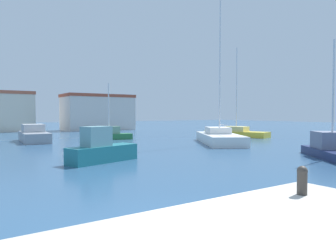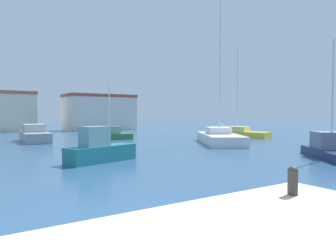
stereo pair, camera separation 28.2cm
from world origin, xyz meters
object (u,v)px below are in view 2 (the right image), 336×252
object	(u,v)px
motorboat_grey_behind_lamppost	(35,135)
sailboat_green_distant_north	(110,135)
mooring_bollard	(293,179)
motorboat_teal_distant_east	(100,149)
sailboat_navy_far_right	(330,148)
sailboat_yellow_mid_harbor	(237,132)
sailboat_white_outer_mooring	(219,137)

from	to	relation	value
motorboat_grey_behind_lamppost	sailboat_green_distant_north	world-z (taller)	sailboat_green_distant_north
mooring_bollard	motorboat_teal_distant_east	xyz separation A→B (m)	(0.75, 13.42, -0.67)
motorboat_teal_distant_east	sailboat_green_distant_north	bearing A→B (deg)	65.02
motorboat_teal_distant_east	sailboat_navy_far_right	size ratio (longest dim) A/B	0.61
mooring_bollard	sailboat_yellow_mid_harbor	distance (m)	32.67
mooring_bollard	sailboat_navy_far_right	world-z (taller)	sailboat_navy_far_right
mooring_bollard	sailboat_white_outer_mooring	bearing A→B (deg)	51.55
sailboat_navy_far_right	sailboat_green_distant_north	size ratio (longest dim) A/B	1.23
mooring_bollard	sailboat_green_distant_north	xyz separation A→B (m)	(7.63, 28.19, -0.89)
sailboat_green_distant_north	sailboat_white_outer_mooring	bearing A→B (deg)	-54.76
mooring_bollard	motorboat_teal_distant_east	size ratio (longest dim) A/B	0.14
motorboat_teal_distant_east	sailboat_yellow_mid_harbor	size ratio (longest dim) A/B	0.42
sailboat_white_outer_mooring	sailboat_navy_far_right	xyz separation A→B (m)	(-0.81, -11.27, 0.03)
mooring_bollard	sailboat_white_outer_mooring	size ratio (longest dim) A/B	0.05
sailboat_white_outer_mooring	motorboat_grey_behind_lamppost	bearing A→B (deg)	140.62
sailboat_navy_far_right	motorboat_grey_behind_lamppost	bearing A→B (deg)	120.39
motorboat_grey_behind_lamppost	sailboat_navy_far_right	bearing A→B (deg)	-59.61
sailboat_yellow_mid_harbor	sailboat_green_distant_north	distance (m)	15.41
sailboat_navy_far_right	mooring_bollard	bearing A→B (deg)	-152.76
motorboat_teal_distant_east	sailboat_yellow_mid_harbor	world-z (taller)	sailboat_yellow_mid_harbor
mooring_bollard	sailboat_white_outer_mooring	xyz separation A→B (m)	(14.58, 18.36, -0.82)
sailboat_navy_far_right	motorboat_teal_distant_east	bearing A→B (deg)	154.08
mooring_bollard	motorboat_grey_behind_lamppost	world-z (taller)	motorboat_grey_behind_lamppost
sailboat_white_outer_mooring	sailboat_yellow_mid_harbor	distance (m)	9.50
sailboat_yellow_mid_harbor	sailboat_green_distant_north	world-z (taller)	sailboat_yellow_mid_harbor
motorboat_teal_distant_east	sailboat_navy_far_right	distance (m)	14.48
motorboat_grey_behind_lamppost	sailboat_green_distant_north	bearing A→B (deg)	-14.59
motorboat_grey_behind_lamppost	sailboat_yellow_mid_harbor	size ratio (longest dim) A/B	0.65
sailboat_green_distant_north	motorboat_grey_behind_lamppost	bearing A→B (deg)	165.41
sailboat_white_outer_mooring	sailboat_green_distant_north	bearing A→B (deg)	125.24
mooring_bollard	motorboat_teal_distant_east	distance (m)	13.45
sailboat_navy_far_right	sailboat_yellow_mid_harbor	xyz separation A→B (m)	(8.62, 16.68, -0.11)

